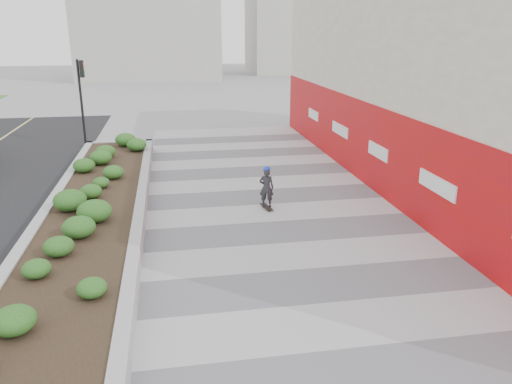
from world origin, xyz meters
TOP-DOWN VIEW (x-y plane):
  - ground at (0.00, 0.00)m, footprint 160.00×160.00m
  - walkway at (0.00, 3.00)m, footprint 8.00×36.00m
  - building at (6.98, 8.98)m, footprint 6.04×24.08m
  - planter at (-5.50, 7.00)m, footprint 3.00×18.00m
  - traffic_signal_near at (-7.23, 17.50)m, footprint 0.33×0.28m
  - manhole_cover at (0.50, 3.00)m, footprint 0.44×0.44m
  - skateboarder at (-0.20, 6.99)m, footprint 0.54×0.74m

SIDE VIEW (x-z plane):
  - ground at x=0.00m, z-range 0.00..0.00m
  - manhole_cover at x=0.50m, z-range 0.00..0.01m
  - walkway at x=0.00m, z-range 0.00..0.01m
  - planter at x=-5.50m, z-range -0.03..0.87m
  - skateboarder at x=-0.20m, z-range 0.01..1.44m
  - traffic_signal_near at x=-7.23m, z-range 0.66..4.86m
  - building at x=6.98m, z-range -0.02..7.98m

